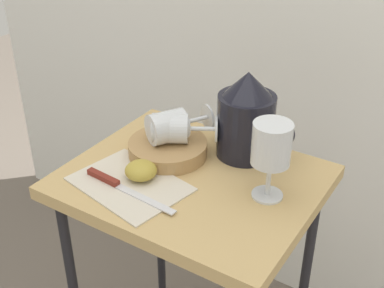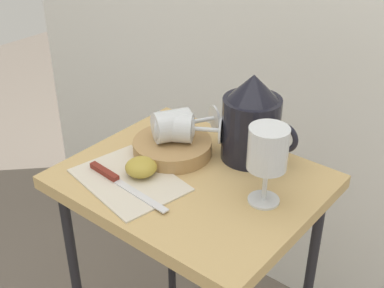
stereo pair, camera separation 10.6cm
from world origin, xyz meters
name	(u,v)px [view 2 (the right image)]	position (x,y,z in m)	size (l,w,h in m)	color
table	(192,208)	(0.00, 0.00, 0.65)	(0.53, 0.43, 0.74)	tan
linen_napkin	(129,180)	(-0.09, -0.10, 0.74)	(0.23, 0.17, 0.00)	beige
basket_tray	(172,147)	(-0.09, 0.04, 0.75)	(0.18, 0.18, 0.04)	#AD8451
pitcher	(251,126)	(0.05, 0.14, 0.82)	(0.18, 0.13, 0.20)	black
wine_glass_upright	(268,152)	(0.17, 0.02, 0.85)	(0.08, 0.08, 0.17)	silver
wine_glass_tipped_near	(177,127)	(-0.08, 0.05, 0.80)	(0.16, 0.13, 0.07)	silver
wine_glass_tipped_far	(174,125)	(-0.09, 0.05, 0.81)	(0.13, 0.16, 0.07)	silver
apple_half_left	(141,167)	(-0.08, -0.07, 0.76)	(0.07, 0.07, 0.04)	#B29938
knife	(116,179)	(-0.11, -0.12, 0.74)	(0.24, 0.04, 0.01)	silver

